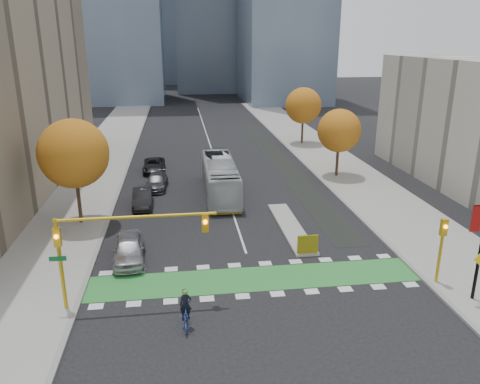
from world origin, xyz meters
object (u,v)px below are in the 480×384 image
object	(u,v)px
parked_car_b	(142,198)
tree_east_near	(339,131)
bus	(220,177)
cyclist	(186,315)
traffic_signal_west	(109,238)
traffic_signal_east	(442,241)
parked_car_c	(156,182)
parked_car_d	(154,165)
tree_west	(74,154)
tree_east_far	(303,106)
parked_car_a	(129,249)
hazard_board	(308,244)

from	to	relation	value
parked_car_b	tree_east_near	bearing A→B (deg)	17.04
tree_east_near	bus	size ratio (longest dim) A/B	0.60
tree_east_near	cyclist	world-z (taller)	tree_east_near
traffic_signal_west	traffic_signal_east	size ratio (longest dim) A/B	2.08
traffic_signal_west	parked_car_c	xyz separation A→B (m)	(1.43, 20.91, -3.34)
tree_east_near	parked_car_d	size ratio (longest dim) A/B	1.41
cyclist	traffic_signal_east	bearing A→B (deg)	10.38
tree_west	cyclist	xyz separation A→B (m)	(7.81, -14.92, -4.92)
tree_east_near	parked_car_c	distance (m)	19.03
bus	parked_car_c	bearing A→B (deg)	157.26
tree_east_far	traffic_signal_east	size ratio (longest dim) A/B	1.87
parked_car_a	cyclist	bearing A→B (deg)	-69.52
hazard_board	parked_car_c	size ratio (longest dim) A/B	0.29
tree_west	parked_car_d	xyz separation A→B (m)	(5.03, 14.56, -4.92)
tree_east_far	tree_west	bearing A→B (deg)	-133.30
bus	parked_car_d	bearing A→B (deg)	126.85
parked_car_a	bus	bearing A→B (deg)	57.70
bus	cyclist	bearing A→B (deg)	-99.27
tree_east_near	bus	xyz separation A→B (m)	(-12.57, -4.17, -3.21)
tree_east_near	parked_car_b	size ratio (longest dim) A/B	1.55
parked_car_a	parked_car_c	world-z (taller)	parked_car_a
traffic_signal_east	parked_car_c	bearing A→B (deg)	129.12
tree_west	parked_car_d	bearing A→B (deg)	70.94
bus	parked_car_b	xyz separation A→B (m)	(-6.92, -2.44, -0.90)
tree_east_far	traffic_signal_west	xyz separation A→B (m)	(-20.43, -38.51, -1.21)
traffic_signal_west	parked_car_c	bearing A→B (deg)	86.09
tree_east_near	traffic_signal_east	world-z (taller)	tree_east_near
tree_east_near	hazard_board	bearing A→B (deg)	-114.20
hazard_board	tree_west	bearing A→B (deg)	154.01
traffic_signal_east	parked_car_a	distance (m)	19.09
traffic_signal_east	parked_car_b	distance (m)	24.09
bus	parked_car_a	size ratio (longest dim) A/B	2.43
hazard_board	parked_car_d	size ratio (longest dim) A/B	0.28
tree_west	parked_car_d	size ratio (longest dim) A/B	1.64
bus	parked_car_a	bearing A→B (deg)	-118.37
hazard_board	bus	size ratio (longest dim) A/B	0.12
tree_west	tree_east_near	size ratio (longest dim) A/B	1.16
tree_east_far	parked_car_c	size ratio (longest dim) A/B	1.60
bus	parked_car_c	xyz separation A→B (m)	(-5.93, 2.56, -0.96)
parked_car_a	parked_car_c	xyz separation A→B (m)	(1.18, 15.39, -0.14)
tree_west	cyclist	size ratio (longest dim) A/B	3.91
parked_car_c	hazard_board	bearing A→B (deg)	-52.67
tree_east_far	parked_car_d	xyz separation A→B (m)	(-19.47, -11.44, -4.54)
traffic_signal_west	parked_car_a	size ratio (longest dim) A/B	1.75
tree_east_far	cyclist	world-z (taller)	tree_east_far
bus	tree_east_near	bearing A→B (deg)	18.95
tree_east_far	parked_car_c	world-z (taller)	tree_east_far
parked_car_b	parked_car_d	distance (m)	11.18
parked_car_b	hazard_board	bearing A→B (deg)	-45.93
cyclist	bus	distance (m)	21.09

